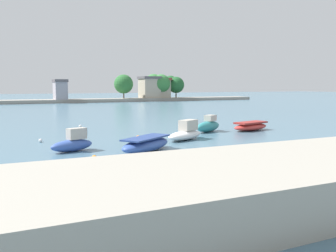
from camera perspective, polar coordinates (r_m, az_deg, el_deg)
The scene contains 11 objects.
ground_plane at distance 28.27m, azimuth 20.90°, elevation -3.73°, with size 400.00×400.00×0.00m, color slate.
moored_boat_0 at distance 27.52m, azimuth -14.29°, elevation -2.56°, with size 3.44×2.16×1.63m.
moored_boat_1 at distance 26.64m, azimuth -3.35°, elevation -2.82°, with size 5.34×4.50×1.04m.
moored_boat_2 at distance 32.37m, azimuth 2.70°, elevation -1.07°, with size 4.62×3.48×1.69m.
moored_boat_3 at distance 37.97m, azimuth 6.16°, elevation 0.06°, with size 3.99×2.85×1.68m.
moored_boat_4 at distance 39.89m, azimuth 12.48°, elevation -0.05°, with size 5.07×2.88×0.90m.
mooring_buoy_0 at distance 32.61m, azimuth -18.85°, elevation -2.11°, with size 0.29×0.29×0.29m, color white.
mooring_buoy_1 at distance 32.42m, azimuth -4.59°, elevation -1.76°, with size 0.38×0.38×0.38m, color orange.
mooring_buoy_2 at distance 42.51m, azimuth -13.22°, elevation -0.04°, with size 0.33×0.33×0.33m, color white.
mooring_buoy_4 at distance 23.76m, azimuth -11.16°, elevation -4.81°, with size 0.37×0.37×0.37m, color orange.
distant_shoreline at distance 109.01m, azimuth -7.24°, elevation 5.32°, with size 113.94×7.31×8.07m.
Camera 1 is at (-20.24, -19.18, 4.69)m, focal length 40.00 mm.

